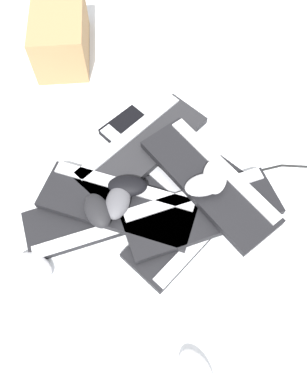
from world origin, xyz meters
The scene contains 16 objects.
ground_plane centered at (0.00, 0.00, 0.00)m, with size 3.20×3.20×0.00m, color silver.
keyboard_0 centered at (0.14, 0.04, 0.01)m, with size 0.46×0.28×0.03m.
keyboard_1 centered at (-0.06, 0.20, 0.01)m, with size 0.46×0.23×0.03m.
keyboard_2 centered at (-0.11, -0.02, 0.01)m, with size 0.21×0.46×0.03m.
keyboard_3 centered at (-0.08, 0.20, 0.04)m, with size 0.46×0.27×0.03m.
keyboard_4 centered at (-0.08, -0.07, 0.04)m, with size 0.46×0.22×0.03m.
keyboard_5 centered at (0.09, 0.04, 0.04)m, with size 0.38×0.44×0.03m.
keyboard_6 centered at (-0.15, 0.15, 0.07)m, with size 0.16×0.44×0.03m.
mouse_0 centered at (0.10, 0.05, 0.08)m, with size 0.11×0.07×0.04m, color #4C4C51.
mouse_1 centered at (0.37, 0.05, 0.02)m, with size 0.11×0.07×0.04m, color #B7B7BC.
mouse_2 centered at (0.16, 0.05, 0.08)m, with size 0.11×0.07×0.04m, color black.
mouse_3 centered at (-0.16, 0.16, 0.11)m, with size 0.11×0.07×0.04m, color silver.
mouse_4 centered at (-0.12, 0.17, 0.11)m, with size 0.11×0.07×0.04m, color #B7B7BC.
mouse_5 centered at (0.18, 0.51, 0.02)m, with size 0.11×0.07×0.04m, color silver.
mouse_6 centered at (0.05, 0.03, 0.08)m, with size 0.11×0.07×0.04m, color black.
cardboard_box centered at (-0.11, -0.62, 0.08)m, with size 0.32×0.18×0.17m, color #9E774C.
Camera 1 is at (0.29, 0.48, 0.99)m, focal length 35.00 mm.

